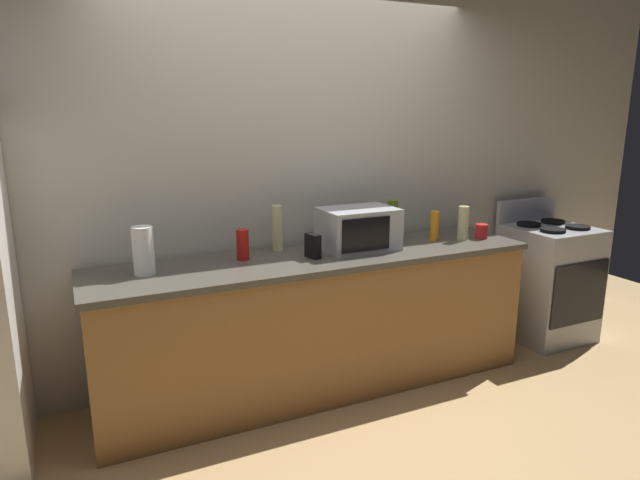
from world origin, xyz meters
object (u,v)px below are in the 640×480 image
at_px(bottle_olive_oil, 392,220).
at_px(mug_red, 481,231).
at_px(bottle_dish_soap, 435,226).
at_px(bottle_hand_soap, 277,228).
at_px(bottle_vinegar, 463,223).
at_px(microwave, 358,229).
at_px(cordless_phone, 313,246).
at_px(paper_towel_roll, 143,251).
at_px(bottle_hot_sauce, 243,245).
at_px(stove_range, 547,281).

xyz_separation_m(bottle_olive_oil, mug_red, (0.59, -0.24, -0.09)).
height_order(bottle_dish_soap, bottle_hand_soap, bottle_hand_soap).
bearing_deg(bottle_vinegar, bottle_dish_soap, 159.76).
xyz_separation_m(microwave, mug_red, (0.94, -0.11, -0.08)).
bearing_deg(cordless_phone, paper_towel_roll, 162.69).
xyz_separation_m(bottle_dish_soap, bottle_hot_sauce, (-1.36, 0.08, -0.01)).
relative_size(paper_towel_roll, bottle_hand_soap, 0.92).
distance_m(cordless_phone, bottle_hand_soap, 0.30).
bearing_deg(paper_towel_roll, cordless_phone, -4.52).
bearing_deg(microwave, bottle_hot_sauce, 175.08).
bearing_deg(mug_red, bottle_hand_soap, 168.49).
relative_size(cordless_phone, bottle_hot_sauce, 0.80).
xyz_separation_m(stove_range, mug_red, (-0.76, -0.06, 0.49)).
relative_size(paper_towel_roll, bottle_vinegar, 1.13).
relative_size(paper_towel_roll, bottle_dish_soap, 1.30).
relative_size(bottle_hot_sauce, bottle_hand_soap, 0.64).
distance_m(stove_range, bottle_hand_soap, 2.28).
bearing_deg(cordless_phone, bottle_vinegar, -13.34).
distance_m(bottle_hot_sauce, bottle_olive_oil, 1.11).
xyz_separation_m(bottle_hot_sauce, bottle_olive_oil, (1.11, 0.07, 0.05)).
relative_size(cordless_phone, bottle_olive_oil, 0.54).
distance_m(microwave, bottle_dish_soap, 0.60).
distance_m(cordless_phone, bottle_vinegar, 1.15).
relative_size(microwave, bottle_hot_sauce, 2.56).
distance_m(paper_towel_roll, bottle_olive_oil, 1.70).
xyz_separation_m(bottle_dish_soap, bottle_hand_soap, (-1.09, 0.20, 0.04)).
xyz_separation_m(bottle_hand_soap, mug_red, (1.43, -0.29, -0.10)).
relative_size(stove_range, microwave, 2.25).
xyz_separation_m(stove_range, bottle_dish_soap, (-1.11, 0.03, 0.54)).
relative_size(bottle_dish_soap, mug_red, 2.04).
height_order(paper_towel_roll, mug_red, paper_towel_roll).
distance_m(microwave, bottle_hot_sauce, 0.77).
height_order(bottle_hand_soap, bottle_olive_oil, bottle_hand_soap).
xyz_separation_m(cordless_phone, mug_red, (1.30, -0.03, -0.02)).
bearing_deg(cordless_phone, microwave, -0.84).
relative_size(stove_range, bottle_dish_soap, 5.19).
xyz_separation_m(microwave, bottle_olive_oil, (0.34, 0.13, 0.00)).
relative_size(bottle_dish_soap, bottle_hot_sauce, 1.11).
distance_m(stove_range, microwave, 1.80).
bearing_deg(bottle_hand_soap, stove_range, -6.09).
xyz_separation_m(paper_towel_roll, bottle_hot_sauce, (0.59, 0.06, -0.04)).
bearing_deg(mug_red, bottle_hot_sauce, 174.27).
distance_m(paper_towel_roll, mug_red, 2.29).
bearing_deg(bottle_hot_sauce, cordless_phone, -19.35).
bearing_deg(bottle_hand_soap, microwave, -20.73).
height_order(stove_range, bottle_olive_oil, bottle_olive_oil).
bearing_deg(paper_towel_roll, bottle_hand_soap, 12.13).
distance_m(paper_towel_roll, bottle_hand_soap, 0.88).
bearing_deg(mug_red, bottle_vinegar, 173.26).
bearing_deg(microwave, mug_red, -6.39).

